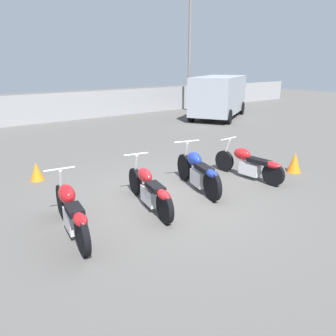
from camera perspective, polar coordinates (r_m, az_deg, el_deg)
name	(u,v)px	position (r m, az deg, el deg)	size (l,w,h in m)	color
ground_plane	(173,199)	(7.13, 0.91, -5.34)	(60.00, 60.00, 0.00)	#514F4C
fence_back	(27,110)	(17.02, -23.41, 9.26)	(40.00, 0.04, 1.40)	gray
light_pole_left	(190,23)	(20.57, 3.86, 23.89)	(0.70, 0.35, 8.61)	slate
motorcycle_slot_0	(71,211)	(5.79, -16.52, -7.22)	(0.61, 2.11, 0.99)	black
motorcycle_slot_1	(150,189)	(6.57, -3.22, -3.72)	(0.70, 2.13, 0.96)	black
motorcycle_slot_2	(198,171)	(7.52, 5.27, -0.58)	(0.81, 2.03, 1.02)	black
motorcycle_slot_3	(249,164)	(8.50, 13.99, 0.74)	(0.60, 2.07, 0.93)	black
parked_van	(219,95)	(17.93, 8.87, 12.44)	(5.02, 4.08, 2.15)	#999EA8
traffic_cone_near	(37,171)	(8.81, -21.92, -0.56)	(0.34, 0.34, 0.45)	orange
traffic_cone_far	(294,162)	(9.40, 21.17, 0.91)	(0.36, 0.36, 0.54)	orange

